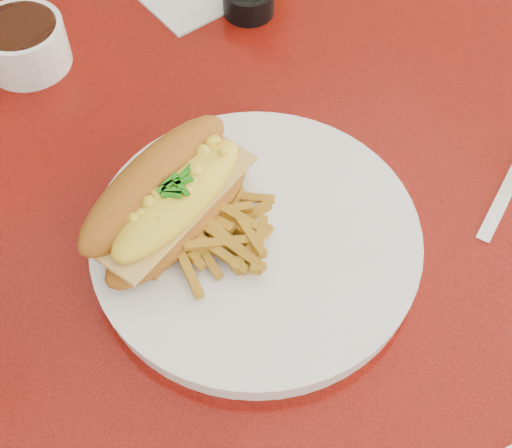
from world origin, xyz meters
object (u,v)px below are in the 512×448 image
sauce_cup_right (249,0)px  fork (259,164)px  mac_hoagie (170,198)px  gravy_ramekin (24,43)px  diner_table (258,226)px  dinner_plate (256,240)px  booth_bench_far (85,41)px

sauce_cup_right → fork: bearing=-115.5°
fork → mac_hoagie: bearing=82.9°
fork → gravy_ramekin: (-0.16, 0.28, 0.01)m
diner_table → gravy_ramekin: gravy_ramekin is taller
diner_table → fork: bearing=-117.9°
gravy_ramekin → sauce_cup_right: size_ratio=1.61×
diner_table → fork: 0.19m
gravy_ramekin → mac_hoagie: bearing=-80.4°
mac_hoagie → gravy_ramekin: bearing=74.2°
dinner_plate → fork: size_ratio=2.36×
booth_bench_far → fork: 0.99m
diner_table → booth_bench_far: size_ratio=1.03×
dinner_plate → sauce_cup_right: (0.16, 0.31, 0.01)m
booth_bench_far → sauce_cup_right: (0.09, -0.62, 0.50)m
booth_bench_far → mac_hoagie: 1.04m
mac_hoagie → gravy_ramekin: size_ratio=1.92×
diner_table → dinner_plate: (-0.07, -0.12, 0.17)m
mac_hoagie → fork: bearing=-12.5°
dinner_plate → gravy_ramekin: bearing=107.7°
diner_table → gravy_ramekin: (-0.18, 0.23, 0.19)m
dinner_plate → diner_table: bearing=60.8°
diner_table → mac_hoagie: (-0.13, -0.07, 0.22)m
mac_hoagie → sauce_cup_right: 0.34m
diner_table → booth_bench_far: bearing=90.0°
diner_table → sauce_cup_right: sauce_cup_right is taller
diner_table → mac_hoagie: bearing=-152.0°
booth_bench_far → mac_hoagie: booth_bench_far is taller
diner_table → booth_bench_far: 0.87m
gravy_ramekin → booth_bench_far: bearing=72.8°
booth_bench_far → fork: size_ratio=8.33×
mac_hoagie → gravy_ramekin: 0.31m
booth_bench_far → fork: bearing=-91.6°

